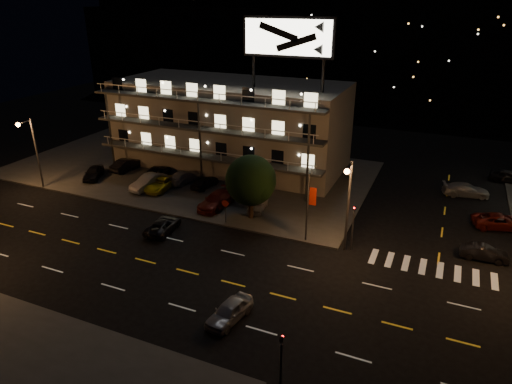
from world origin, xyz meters
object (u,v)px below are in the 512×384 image
at_px(side_car_0, 484,253).
at_px(road_car_west, 163,225).
at_px(lot_car_7, 184,177).
at_px(tree, 250,182).
at_px(lot_car_4, 258,204).
at_px(lot_car_2, 161,184).
at_px(road_car_east, 230,311).

bearing_deg(side_car_0, road_car_west, 100.40).
bearing_deg(lot_car_7, road_car_west, 123.94).
xyz_separation_m(tree, road_car_west, (-6.28, -5.57, -3.29)).
bearing_deg(road_car_west, side_car_0, -171.71).
bearing_deg(tree, lot_car_4, 91.91).
bearing_deg(lot_car_2, tree, -13.29).
height_order(tree, lot_car_7, tree).
distance_m(road_car_east, road_car_west, 14.21).
xyz_separation_m(tree, road_car_east, (4.90, -14.32, -3.23)).
bearing_deg(road_car_west, lot_car_2, -59.56).
bearing_deg(road_car_east, lot_car_7, 138.40).
distance_m(lot_car_2, lot_car_4, 11.98).
xyz_separation_m(tree, lot_car_4, (-0.06, 1.94, -3.10)).
xyz_separation_m(lot_car_2, road_car_west, (5.75, -8.04, -0.18)).
height_order(lot_car_2, lot_car_7, lot_car_7).
bearing_deg(lot_car_4, tree, -97.11).
xyz_separation_m(lot_car_4, road_car_west, (-6.22, -7.51, -0.19)).
height_order(lot_car_4, lot_car_7, lot_car_7).
relative_size(side_car_0, road_car_west, 0.85).
relative_size(lot_car_4, road_car_west, 0.87).
xyz_separation_m(side_car_0, road_car_east, (-15.71, -15.15, 0.06)).
bearing_deg(road_car_west, tree, -143.56).
relative_size(lot_car_2, lot_car_7, 0.99).
xyz_separation_m(lot_car_7, road_car_west, (4.48, -10.93, -0.22)).
distance_m(tree, lot_car_2, 12.67).
height_order(tree, road_car_west, tree).
relative_size(tree, lot_car_2, 1.37).
bearing_deg(side_car_0, lot_car_4, 83.96).
height_order(tree, lot_car_4, tree).
relative_size(lot_car_4, lot_car_7, 0.82).
bearing_deg(lot_car_4, lot_car_7, 153.24).
xyz_separation_m(lot_car_4, lot_car_7, (-10.70, 3.43, 0.03)).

